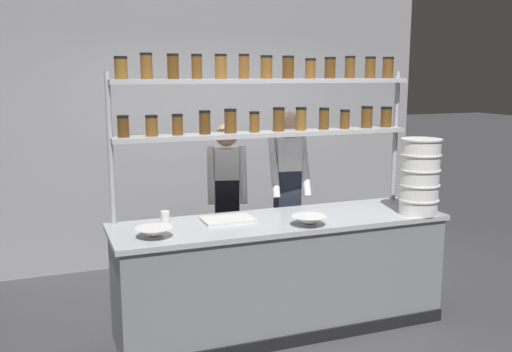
{
  "coord_description": "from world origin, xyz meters",
  "views": [
    {
      "loc": [
        -1.77,
        -4.07,
        2.08
      ],
      "look_at": [
        -0.14,
        0.2,
        1.25
      ],
      "focal_mm": 40.0,
      "sensor_mm": 36.0,
      "label": 1
    }
  ],
  "objects_px": {
    "chef_left": "(227,199)",
    "container_stack": "(420,176)",
    "chef_center": "(288,190)",
    "cutting_board": "(228,220)",
    "prep_bowl_center_front": "(154,233)",
    "spice_shelf_unit": "(267,109)",
    "serving_cup_front": "(165,217)",
    "prep_bowl_near_left": "(309,221)"
  },
  "relations": [
    {
      "from": "prep_bowl_center_front",
      "to": "serving_cup_front",
      "type": "distance_m",
      "value": 0.4
    },
    {
      "from": "cutting_board",
      "to": "prep_bowl_center_front",
      "type": "distance_m",
      "value": 0.68
    },
    {
      "from": "container_stack",
      "to": "serving_cup_front",
      "type": "relative_size",
      "value": 6.52
    },
    {
      "from": "spice_shelf_unit",
      "to": "container_stack",
      "type": "bearing_deg",
      "value": -26.32
    },
    {
      "from": "prep_bowl_center_front",
      "to": "chef_center",
      "type": "bearing_deg",
      "value": 29.15
    },
    {
      "from": "serving_cup_front",
      "to": "container_stack",
      "type": "bearing_deg",
      "value": -12.2
    },
    {
      "from": "serving_cup_front",
      "to": "prep_bowl_center_front",
      "type": "bearing_deg",
      "value": -113.42
    },
    {
      "from": "chef_left",
      "to": "cutting_board",
      "type": "height_order",
      "value": "chef_left"
    },
    {
      "from": "chef_left",
      "to": "container_stack",
      "type": "relative_size",
      "value": 2.59
    },
    {
      "from": "cutting_board",
      "to": "serving_cup_front",
      "type": "bearing_deg",
      "value": 166.16
    },
    {
      "from": "container_stack",
      "to": "serving_cup_front",
      "type": "xyz_separation_m",
      "value": [
        -2.04,
        0.44,
        -0.27
      ]
    },
    {
      "from": "chef_left",
      "to": "prep_bowl_center_front",
      "type": "distance_m",
      "value": 1.29
    },
    {
      "from": "chef_center",
      "to": "container_stack",
      "type": "distance_m",
      "value": 1.2
    },
    {
      "from": "chef_left",
      "to": "cutting_board",
      "type": "distance_m",
      "value": 0.75
    },
    {
      "from": "prep_bowl_near_left",
      "to": "container_stack",
      "type": "bearing_deg",
      "value": 1.18
    },
    {
      "from": "chef_left",
      "to": "container_stack",
      "type": "xyz_separation_m",
      "value": [
        1.34,
        -1.04,
        0.3
      ]
    },
    {
      "from": "cutting_board",
      "to": "prep_bowl_near_left",
      "type": "distance_m",
      "value": 0.64
    },
    {
      "from": "cutting_board",
      "to": "prep_bowl_near_left",
      "type": "xyz_separation_m",
      "value": [
        0.54,
        -0.34,
        0.03
      ]
    },
    {
      "from": "prep_bowl_center_front",
      "to": "prep_bowl_near_left",
      "type": "bearing_deg",
      "value": -4.69
    },
    {
      "from": "spice_shelf_unit",
      "to": "chef_left",
      "type": "distance_m",
      "value": 1.0
    },
    {
      "from": "spice_shelf_unit",
      "to": "cutting_board",
      "type": "relative_size",
      "value": 6.49
    },
    {
      "from": "spice_shelf_unit",
      "to": "chef_left",
      "type": "relative_size",
      "value": 1.6
    },
    {
      "from": "chef_left",
      "to": "cutting_board",
      "type": "relative_size",
      "value": 4.06
    },
    {
      "from": "chef_center",
      "to": "cutting_board",
      "type": "xyz_separation_m",
      "value": [
        -0.75,
        -0.52,
        -0.08
      ]
    },
    {
      "from": "spice_shelf_unit",
      "to": "prep_bowl_center_front",
      "type": "height_order",
      "value": "spice_shelf_unit"
    },
    {
      "from": "serving_cup_front",
      "to": "chef_left",
      "type": "bearing_deg",
      "value": 40.7
    },
    {
      "from": "spice_shelf_unit",
      "to": "container_stack",
      "type": "height_order",
      "value": "spice_shelf_unit"
    },
    {
      "from": "spice_shelf_unit",
      "to": "chef_center",
      "type": "height_order",
      "value": "spice_shelf_unit"
    },
    {
      "from": "spice_shelf_unit",
      "to": "prep_bowl_center_front",
      "type": "xyz_separation_m",
      "value": [
        -1.06,
        -0.49,
        -0.82
      ]
    },
    {
      "from": "prep_bowl_near_left",
      "to": "chef_center",
      "type": "bearing_deg",
      "value": 76.82
    },
    {
      "from": "container_stack",
      "to": "serving_cup_front",
      "type": "bearing_deg",
      "value": 167.8
    },
    {
      "from": "container_stack",
      "to": "chef_left",
      "type": "bearing_deg",
      "value": 142.04
    },
    {
      "from": "chef_center",
      "to": "prep_bowl_near_left",
      "type": "height_order",
      "value": "chef_center"
    },
    {
      "from": "chef_left",
      "to": "prep_bowl_center_front",
      "type": "height_order",
      "value": "chef_left"
    },
    {
      "from": "cutting_board",
      "to": "prep_bowl_near_left",
      "type": "height_order",
      "value": "prep_bowl_near_left"
    },
    {
      "from": "chef_left",
      "to": "container_stack",
      "type": "height_order",
      "value": "chef_left"
    },
    {
      "from": "prep_bowl_center_front",
      "to": "serving_cup_front",
      "type": "relative_size",
      "value": 2.78
    },
    {
      "from": "spice_shelf_unit",
      "to": "chef_left",
      "type": "height_order",
      "value": "spice_shelf_unit"
    },
    {
      "from": "chef_center",
      "to": "prep_bowl_center_front",
      "type": "relative_size",
      "value": 6.51
    },
    {
      "from": "container_stack",
      "to": "serving_cup_front",
      "type": "distance_m",
      "value": 2.1
    },
    {
      "from": "chef_center",
      "to": "spice_shelf_unit",
      "type": "bearing_deg",
      "value": -130.54
    },
    {
      "from": "chef_center",
      "to": "cutting_board",
      "type": "height_order",
      "value": "chef_center"
    }
  ]
}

